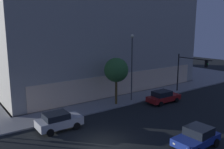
{
  "coord_description": "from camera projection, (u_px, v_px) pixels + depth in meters",
  "views": [
    {
      "loc": [
        -9.87,
        -15.16,
        9.3
      ],
      "look_at": [
        4.63,
        4.92,
        4.53
      ],
      "focal_mm": 38.12,
      "sensor_mm": 36.0,
      "label": 1
    }
  ],
  "objects": [
    {
      "name": "modern_building",
      "position": [
        74.0,
        30.0,
        44.71
      ],
      "size": [
        31.16,
        31.64,
        18.26
      ],
      "color": "#4C4C51",
      "rests_on": "ground"
    },
    {
      "name": "street_lamp_sidewalk",
      "position": [
        132.0,
        60.0,
        30.16
      ],
      "size": [
        0.44,
        0.44,
        8.49
      ],
      "color": "#4A4A4A",
      "rests_on": "sidewalk_corner"
    },
    {
      "name": "car_red",
      "position": [
        163.0,
        97.0,
        30.26
      ],
      "size": [
        4.62,
        2.12,
        1.59
      ],
      "color": "maroon",
      "rests_on": "ground"
    },
    {
      "name": "traffic_light_far_corner",
      "position": [
        189.0,
        67.0,
        33.7
      ],
      "size": [
        0.32,
        5.41,
        5.56
      ],
      "color": "black",
      "rests_on": "sidewalk_corner"
    },
    {
      "name": "car_blue",
      "position": [
        197.0,
        137.0,
        18.97
      ],
      "size": [
        4.11,
        2.33,
        1.61
      ],
      "color": "navy",
      "rests_on": "ground"
    },
    {
      "name": "ground_plane",
      "position": [
        101.0,
        144.0,
        19.5
      ],
      "size": [
        120.0,
        120.0,
        0.0
      ],
      "primitive_type": "plane",
      "color": "black"
    },
    {
      "name": "sidewalk_tree",
      "position": [
        116.0,
        70.0,
        28.69
      ],
      "size": [
        2.95,
        2.95,
        5.74
      ],
      "color": "brown",
      "rests_on": "sidewalk_corner"
    },
    {
      "name": "sidewalk_corner",
      "position": [
        3.0,
        75.0,
        48.47
      ],
      "size": [
        80.0,
        60.0,
        0.15
      ],
      "primitive_type": "cube",
      "color": "gray",
      "rests_on": "ground"
    },
    {
      "name": "car_silver",
      "position": [
        59.0,
        121.0,
        22.19
      ],
      "size": [
        4.18,
        2.24,
        1.66
      ],
      "color": "#B7BABF",
      "rests_on": "ground"
    }
  ]
}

